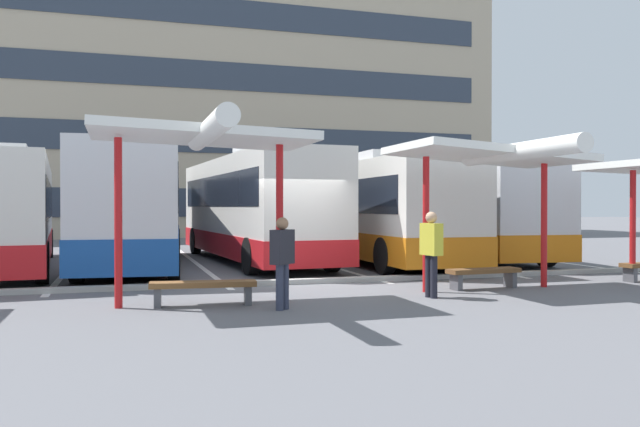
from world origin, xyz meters
name	(u,v)px	position (x,y,z in m)	size (l,w,h in m)	color
ground_plane	(305,283)	(0.00, 0.00, 0.00)	(160.00, 160.00, 0.00)	slate
terminal_building	(187,93)	(0.04, 28.74, 9.39)	(39.37, 10.94, 21.51)	tan
coach_bus_0	(2,215)	(-7.48, 5.64, 1.58)	(3.53, 11.77, 3.44)	silver
coach_bus_1	(137,209)	(-3.74, 5.47, 1.75)	(3.44, 11.37, 3.76)	silver
coach_bus_2	(252,209)	(-0.02, 6.32, 1.75)	(3.30, 11.72, 3.74)	silver
coach_bus_3	(365,212)	(3.76, 5.70, 1.63)	(2.71, 12.42, 3.54)	silver
coach_bus_4	(455,213)	(7.36, 6.05, 1.60)	(3.53, 11.78, 3.48)	silver
lane_stripe_1	(70,266)	(-5.67, 6.15, 0.00)	(0.16, 14.00, 0.01)	white
lane_stripe_2	(196,263)	(-1.89, 6.15, 0.00)	(0.16, 14.00, 0.01)	white
lane_stripe_3	(309,260)	(1.89, 6.15, 0.00)	(0.16, 14.00, 0.01)	white
lane_stripe_4	(411,258)	(5.67, 6.15, 0.00)	(0.16, 14.00, 0.01)	white
lane_stripe_5	(503,255)	(9.45, 6.15, 0.00)	(0.16, 14.00, 0.01)	white
waiting_shelter_1	(203,139)	(-2.76, -2.99, 3.04)	(3.97, 4.36, 3.29)	red
bench_2	(203,287)	(-2.76, -2.93, 0.34)	(1.96, 0.61, 0.45)	brown
waiting_shelter_2	(494,157)	(3.48, -2.65, 2.88)	(3.95, 4.45, 3.17)	red
bench_3	(484,274)	(3.48, -2.26, 0.34)	(1.74, 0.52, 0.45)	brown
platform_kerb	(307,281)	(0.00, -0.23, 0.06)	(44.00, 0.24, 0.12)	#ADADA8
waiting_passenger_1	(431,248)	(1.72, -3.20, 1.00)	(0.30, 0.53, 1.72)	black
waiting_passenger_2	(282,257)	(-1.48, -3.79, 0.94)	(0.50, 0.48, 1.63)	#33384C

